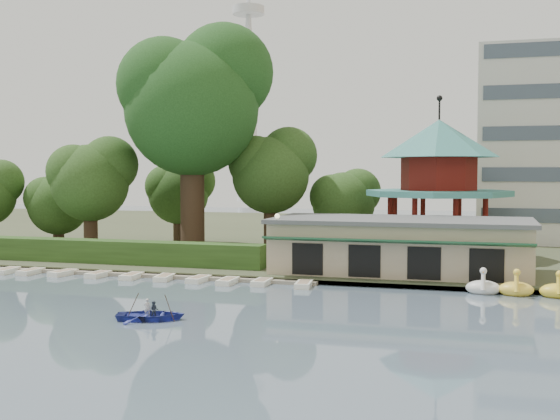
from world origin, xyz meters
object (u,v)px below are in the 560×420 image
at_px(boathouse, 401,245).
at_px(pavilion, 439,174).
at_px(big_tree, 194,97).
at_px(rowboat_with_passengers, 151,310).
at_px(dock, 99,272).

distance_m(boathouse, pavilion, 11.43).
distance_m(boathouse, big_tree, 23.11).
relative_size(pavilion, rowboat_with_passengers, 2.33).
relative_size(dock, big_tree, 1.66).
relative_size(boathouse, pavilion, 1.38).
bearing_deg(big_tree, boathouse, -18.26).
height_order(dock, big_tree, big_tree).
bearing_deg(rowboat_with_passengers, big_tree, 108.11).
bearing_deg(pavilion, big_tree, -169.64).
bearing_deg(pavilion, rowboat_with_passengers, -114.18).
bearing_deg(big_tree, dock, -106.04).
height_order(boathouse, rowboat_with_passengers, boathouse).
bearing_deg(rowboat_with_passengers, boathouse, 59.68).
bearing_deg(boathouse, pavilion, 78.72).
height_order(pavilion, rowboat_with_passengers, pavilion).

